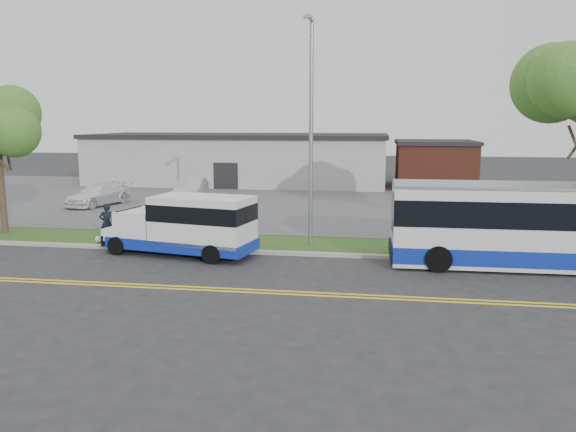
% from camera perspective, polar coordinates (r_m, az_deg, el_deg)
% --- Properties ---
extents(ground, '(140.00, 140.00, 0.00)m').
position_cam_1_polar(ground, '(22.57, -6.17, -4.40)').
color(ground, '#28282B').
rests_on(ground, ground).
extents(lane_line_north, '(70.00, 0.12, 0.01)m').
position_cam_1_polar(lane_line_north, '(19.01, -9.18, -7.14)').
color(lane_line_north, yellow).
rests_on(lane_line_north, ground).
extents(lane_line_south, '(70.00, 0.12, 0.01)m').
position_cam_1_polar(lane_line_south, '(18.74, -9.47, -7.40)').
color(lane_line_south, yellow).
rests_on(lane_line_south, ground).
extents(curb, '(80.00, 0.30, 0.15)m').
position_cam_1_polar(curb, '(23.59, -5.48, -3.59)').
color(curb, '#9E9B93').
rests_on(curb, ground).
extents(verge, '(80.00, 3.30, 0.10)m').
position_cam_1_polar(verge, '(25.30, -4.47, -2.73)').
color(verge, '#2A521B').
rests_on(verge, ground).
extents(parking_lot, '(80.00, 25.00, 0.10)m').
position_cam_1_polar(parking_lot, '(38.94, 0.30, 1.65)').
color(parking_lot, '#4C4C4F').
rests_on(parking_lot, ground).
extents(commercial_building, '(25.40, 10.40, 4.35)m').
position_cam_1_polar(commercial_building, '(49.65, -4.86, 5.81)').
color(commercial_building, '#9E9E99').
rests_on(commercial_building, ground).
extents(brick_wing, '(6.30, 7.30, 3.90)m').
position_cam_1_polar(brick_wing, '(47.50, 14.65, 5.10)').
color(brick_wing, brown).
rests_on(brick_wing, ground).
extents(streetlight_near, '(0.35, 1.53, 9.50)m').
position_cam_1_polar(streetlight_near, '(24.02, 2.34, 9.10)').
color(streetlight_near, gray).
rests_on(streetlight_near, verge).
extents(shuttle_bus, '(6.69, 3.25, 2.47)m').
position_cam_1_polar(shuttle_bus, '(23.24, -10.03, -0.76)').
color(shuttle_bus, '#0E269C').
rests_on(shuttle_bus, ground).
extents(transit_bus, '(11.34, 2.82, 3.14)m').
position_cam_1_polar(transit_bus, '(22.96, 24.68, -0.94)').
color(transit_bus, silver).
rests_on(transit_bus, ground).
extents(pedestrian, '(0.76, 0.68, 1.74)m').
position_cam_1_polar(pedestrian, '(26.25, -17.92, -0.67)').
color(pedestrian, black).
rests_on(pedestrian, verge).
extents(parked_car_a, '(2.18, 4.81, 1.53)m').
position_cam_1_polar(parked_car_a, '(38.37, -9.82, 2.62)').
color(parked_car_a, '#B3B7BB').
rests_on(parked_car_a, parking_lot).
extents(parked_car_b, '(3.10, 5.06, 1.37)m').
position_cam_1_polar(parked_car_b, '(38.04, -18.71, 2.07)').
color(parked_car_b, white).
rests_on(parked_car_b, parking_lot).
extents(grocery_bag_left, '(0.32, 0.32, 0.32)m').
position_cam_1_polar(grocery_bag_left, '(26.30, -18.67, -2.27)').
color(grocery_bag_left, white).
rests_on(grocery_bag_left, verge).
extents(grocery_bag_right, '(0.32, 0.32, 0.32)m').
position_cam_1_polar(grocery_bag_right, '(26.47, -17.02, -2.11)').
color(grocery_bag_right, white).
rests_on(grocery_bag_right, verge).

